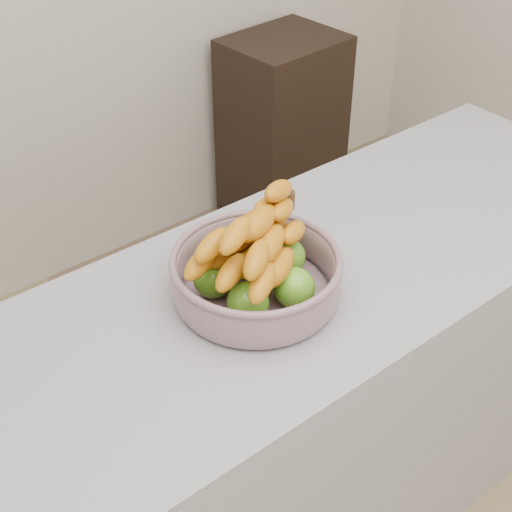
{
  "coord_description": "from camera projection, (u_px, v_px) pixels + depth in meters",
  "views": [
    {
      "loc": [
        -0.73,
        -0.3,
        1.83
      ],
      "look_at": [
        -0.05,
        0.55,
        1.0
      ],
      "focal_mm": 50.0,
      "sensor_mm": 36.0,
      "label": 1
    }
  ],
  "objects": [
    {
      "name": "counter",
      "position": [
        273.0,
        428.0,
        1.73
      ],
      "size": [
        2.0,
        0.6,
        0.9
      ],
      "primitive_type": "cube",
      "color": "#9E9DA5",
      "rests_on": "ground"
    },
    {
      "name": "cabinet",
      "position": [
        282.0,
        132.0,
        3.04
      ],
      "size": [
        0.48,
        0.4,
        0.82
      ],
      "primitive_type": "cube",
      "rotation": [
        0.0,
        0.0,
        0.07
      ],
      "color": "black",
      "rests_on": "ground"
    },
    {
      "name": "fruit_bowl",
      "position": [
        256.0,
        271.0,
        1.39
      ],
      "size": [
        0.34,
        0.34,
        0.2
      ],
      "rotation": [
        0.0,
        0.0,
        0.4
      ],
      "color": "#8C95A8",
      "rests_on": "counter"
    }
  ]
}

